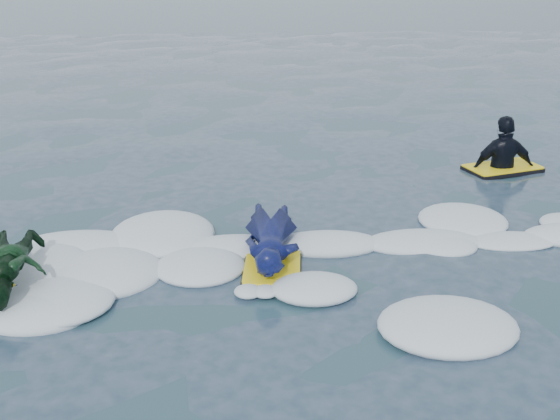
{
  "coord_description": "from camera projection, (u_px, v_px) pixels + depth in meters",
  "views": [
    {
      "loc": [
        -0.04,
        -5.87,
        3.33
      ],
      "look_at": [
        0.44,
        1.6,
        0.43
      ],
      "focal_mm": 45.0,
      "sensor_mm": 36.0,
      "label": 1
    }
  ],
  "objects": [
    {
      "name": "prone_child_unit",
      "position": [
        14.0,
        272.0,
        6.9
      ],
      "size": [
        0.72,
        1.36,
        0.52
      ],
      "rotation": [
        0.0,
        0.0,
        1.37
      ],
      "color": "black",
      "rests_on": "ground"
    },
    {
      "name": "prone_woman_unit",
      "position": [
        272.0,
        241.0,
        7.71
      ],
      "size": [
        0.73,
        1.72,
        0.44
      ],
      "rotation": [
        0.0,
        0.0,
        1.47
      ],
      "color": "black",
      "rests_on": "ground"
    },
    {
      "name": "foam_band",
      "position": [
        243.0,
        266.0,
        7.63
      ],
      "size": [
        12.0,
        3.1,
        0.3
      ],
      "primitive_type": null,
      "color": "silver",
      "rests_on": "ground"
    },
    {
      "name": "waiting_rider_unit",
      "position": [
        502.0,
        171.0,
        10.73
      ],
      "size": [
        1.28,
        0.94,
        1.71
      ],
      "rotation": [
        0.0,
        0.0,
        0.3
      ],
      "color": "black",
      "rests_on": "ground"
    },
    {
      "name": "ground",
      "position": [
        245.0,
        313.0,
        6.67
      ],
      "size": [
        120.0,
        120.0,
        0.0
      ],
      "primitive_type": "plane",
      "color": "#1C3445",
      "rests_on": "ground"
    }
  ]
}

